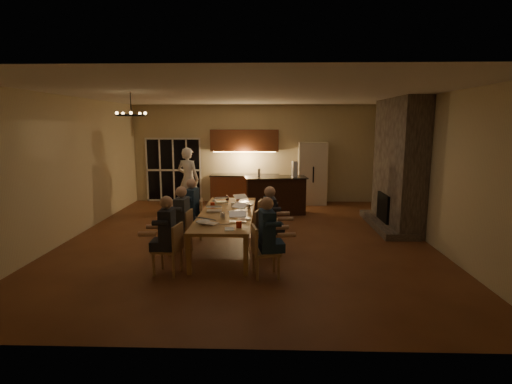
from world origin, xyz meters
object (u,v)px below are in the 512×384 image
object	(u,v)px
person_right_mid	(270,221)
bar_blender	(295,169)
chair_right_near	(266,251)
mug_mid	(233,205)
person_right_near	(267,237)
redcup_mid	(213,205)
standing_person	(188,179)
chair_left_far	(193,219)
redcup_far	(238,197)
laptop_c	(214,206)
plate_left	(203,222)
person_left_near	(168,235)
laptop_f	(242,198)
plate_near	(244,219)
chair_left_near	(167,249)
person_left_mid	(182,221)
dining_table	(227,230)
bar_island	(276,196)
redcup_near	(239,224)
can_right	(249,206)
refrigerator	(312,173)
can_silver	(223,216)
laptop_d	(237,207)
chair_right_mid	(267,233)
mug_back	(214,202)
laptop_a	(209,218)
chandelier	(131,115)
person_left_far	(192,209)
laptop_e	(220,197)
chair_left_mid	(180,232)
mug_front	(222,215)
laptop_b	(238,216)
bar_bottle	(259,173)
can_cola	(227,198)

from	to	relation	value
person_right_mid	bar_blender	distance (m)	3.80
chair_right_near	mug_mid	xyz separation A→B (m)	(-0.75, 2.20, 0.36)
person_right_near	redcup_mid	bearing A→B (deg)	19.61
standing_person	redcup_mid	size ratio (longest dim) A/B	15.79
chair_left_far	redcup_far	distance (m)	1.33
laptop_c	plate_left	size ratio (longest dim) A/B	1.19
person_left_near	bar_blender	bearing A→B (deg)	151.36
laptop_f	plate_near	xyz separation A→B (m)	(0.14, -1.68, -0.10)
chair_left_near	person_left_mid	size ratio (longest dim) A/B	0.64
dining_table	bar_island	size ratio (longest dim) A/B	1.91
chair_left_near	plate_left	world-z (taller)	chair_left_near
standing_person	bar_blender	xyz separation A→B (m)	(3.16, -0.41, 0.36)
redcup_near	can_right	bearing A→B (deg)	86.51
refrigerator	can_right	size ratio (longest dim) A/B	16.67
person_right_mid	can_silver	bearing A→B (deg)	93.41
chair_left_near	laptop_d	distance (m)	1.98
chair_right_mid	mug_mid	size ratio (longest dim) A/B	8.90
person_right_mid	redcup_far	bearing A→B (deg)	16.32
refrigerator	chair_left_near	world-z (taller)	refrigerator
refrigerator	mug_back	bearing A→B (deg)	-124.49
chair_left_far	laptop_a	bearing A→B (deg)	13.98
standing_person	laptop_d	bearing A→B (deg)	136.08
redcup_near	bar_blender	distance (m)	4.65
chair_right_mid	chandelier	xyz separation A→B (m)	(-2.71, 0.26, 2.31)
bar_blender	laptop_f	bearing A→B (deg)	-140.19
chair_left_far	person_left_far	xyz separation A→B (m)	(-0.00, -0.03, 0.24)
mug_mid	mug_back	size ratio (longest dim) A/B	1.00
chandelier	laptop_e	world-z (taller)	chandelier
bar_island	chair_left_mid	world-z (taller)	bar_island
person_left_near	person_left_far	bearing A→B (deg)	178.31
mug_mid	person_right_mid	bearing A→B (deg)	-51.35
laptop_c	laptop_f	world-z (taller)	same
dining_table	redcup_far	size ratio (longest dim) A/B	27.90
bar_island	mug_front	distance (m)	3.83
redcup_mid	plate_near	distance (m)	1.29
laptop_c	mug_back	bearing A→B (deg)	-86.08
chair_left_far	plate_near	distance (m)	1.75
laptop_b	plate_left	world-z (taller)	laptop_b
chair_right_near	can_right	size ratio (longest dim) A/B	7.42
person_left_mid	laptop_c	size ratio (longest dim) A/B	4.31
mug_back	can_right	world-z (taller)	can_right
mug_back	bar_bottle	xyz separation A→B (m)	(0.98, 2.27, 0.40)
mug_front	dining_table	bearing A→B (deg)	85.23
chair_left_far	bar_island	bearing A→B (deg)	136.37
person_right_mid	standing_person	xyz separation A→B (m)	(-2.44, 4.10, 0.26)
laptop_d	can_cola	world-z (taller)	laptop_d
bar_blender	chair_right_near	bearing A→B (deg)	-116.64
person_left_near	person_right_near	world-z (taller)	same
chair_left_near	person_left_near	bearing A→B (deg)	77.33
bar_bottle	plate_near	bearing A→B (deg)	-93.08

